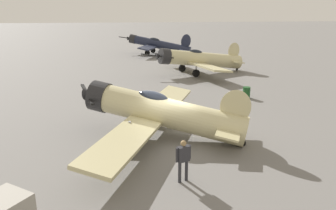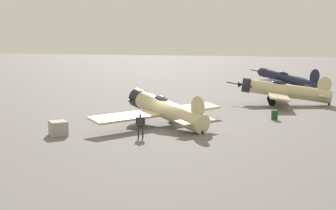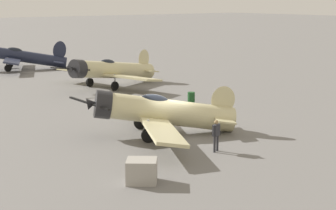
# 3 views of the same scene
# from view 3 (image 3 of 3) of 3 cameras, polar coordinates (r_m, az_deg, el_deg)

# --- Properties ---
(ground_plane) EXTENTS (400.00, 400.00, 0.00)m
(ground_plane) POSITION_cam_3_polar(r_m,az_deg,el_deg) (32.67, 0.00, -3.10)
(ground_plane) COLOR slate
(airplane_foreground) EXTENTS (8.76, 12.28, 2.96)m
(airplane_foreground) POSITION_cam_3_polar(r_m,az_deg,el_deg) (32.27, -0.86, -0.72)
(airplane_foreground) COLOR beige
(airplane_foreground) RESTS_ON ground_plane
(airplane_mid_apron) EXTENTS (11.61, 11.92, 3.24)m
(airplane_mid_apron) POSITION_cam_3_polar(r_m,az_deg,el_deg) (50.10, -6.02, 3.65)
(airplane_mid_apron) COLOR beige
(airplane_mid_apron) RESTS_ON ground_plane
(airplane_far_line) EXTENTS (11.10, 10.56, 3.31)m
(airplane_far_line) POSITION_cam_3_polar(r_m,az_deg,el_deg) (64.38, -15.38, 4.99)
(airplane_far_line) COLOR #1E2338
(airplane_far_line) RESTS_ON ground_plane
(ground_crew_mechanic) EXTENTS (0.65, 0.38, 1.74)m
(ground_crew_mechanic) POSITION_cam_3_polar(r_m,az_deg,el_deg) (28.88, 5.10, -2.91)
(ground_crew_mechanic) COLOR #2D2D33
(ground_crew_mechanic) RESTS_ON ground_plane
(equipment_crate) EXTENTS (1.78, 1.75, 1.06)m
(equipment_crate) POSITION_cam_3_polar(r_m,az_deg,el_deg) (24.18, -2.79, -6.97)
(equipment_crate) COLOR #9E998E
(equipment_crate) RESTS_ON ground_plane
(fuel_drum) EXTENTS (0.60, 0.60, 0.86)m
(fuel_drum) POSITION_cam_3_polar(r_m,az_deg,el_deg) (42.33, 2.46, 0.79)
(fuel_drum) COLOR #19471E
(fuel_drum) RESTS_ON ground_plane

